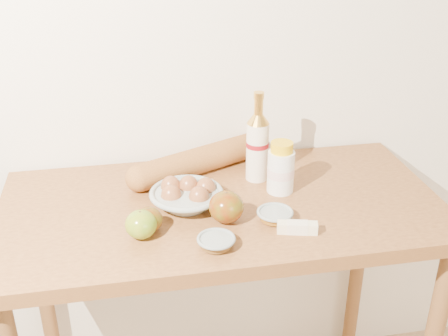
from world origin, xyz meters
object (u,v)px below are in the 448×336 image
Objects in this scene: egg_bowl at (187,195)px; baguette at (199,161)px; bourbon_bottle at (257,145)px; cream_bottle at (281,169)px; table at (222,241)px.

baguette reaches higher than egg_bowl.
cream_bottle is at bearing -42.40° from bourbon_bottle.
egg_bowl is at bearing -132.47° from baguette.
bourbon_bottle is 1.79× the size of cream_bottle.
cream_bottle is (0.05, -0.09, -0.04)m from bourbon_bottle.
bourbon_bottle is at bearing 27.73° from egg_bowl.
bourbon_bottle is 0.19m from baguette.
table is 0.29m from bourbon_bottle.
egg_bowl is 0.20m from baguette.
table is 8.04× the size of cream_bottle.
cream_bottle reaches higher than egg_bowl.
cream_bottle is at bearing 11.82° from table.
bourbon_bottle reaches higher than table.
egg_bowl is at bearing 176.24° from table.
baguette reaches higher than table.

